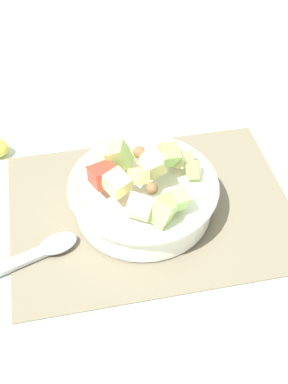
{
  "coord_description": "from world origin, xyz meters",
  "views": [
    {
      "loc": [
        0.12,
        0.53,
        0.59
      ],
      "look_at": [
        0.01,
        0.0,
        0.05
      ],
      "focal_mm": 48.25,
      "sensor_mm": 36.0,
      "label": 1
    }
  ],
  "objects": [
    {
      "name": "ground_plane",
      "position": [
        0.0,
        0.0,
        0.0
      ],
      "size": [
        2.4,
        2.4,
        0.0
      ],
      "primitive_type": "plane",
      "color": "silver"
    },
    {
      "name": "placemat",
      "position": [
        0.0,
        0.0,
        0.0
      ],
      "size": [
        0.43,
        0.32,
        0.01
      ],
      "primitive_type": "cube",
      "color": "#756B56",
      "rests_on": "ground_plane"
    },
    {
      "name": "salad_bowl",
      "position": [
        0.01,
        0.01,
        0.04
      ],
      "size": [
        0.22,
        0.22,
        0.12
      ],
      "color": "white",
      "rests_on": "placemat"
    },
    {
      "name": "serving_spoon",
      "position": [
        0.19,
        0.06,
        0.01
      ],
      "size": [
        0.22,
        0.09,
        0.01
      ],
      "color": "#B7B7BC",
      "rests_on": "placemat"
    }
  ]
}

